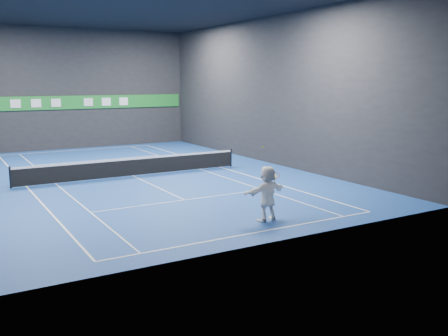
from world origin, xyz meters
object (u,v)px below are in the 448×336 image
tennis_net (133,166)px  tennis_ball (263,147)px  tennis_racket (275,176)px  player (267,193)px

tennis_net → tennis_ball: bearing=-84.1°
tennis_ball → tennis_net: bearing=95.9°
tennis_ball → tennis_net: (-1.11, 10.75, -2.21)m
tennis_ball → tennis_racket: size_ratio=0.13×
player → tennis_net: 10.93m
tennis_ball → tennis_racket: (0.53, -0.05, -1.11)m
tennis_ball → tennis_racket: bearing=-5.3°
tennis_net → tennis_racket: (1.64, -10.80, 1.10)m
tennis_ball → tennis_net: tennis_ball is taller
player → tennis_racket: 0.72m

